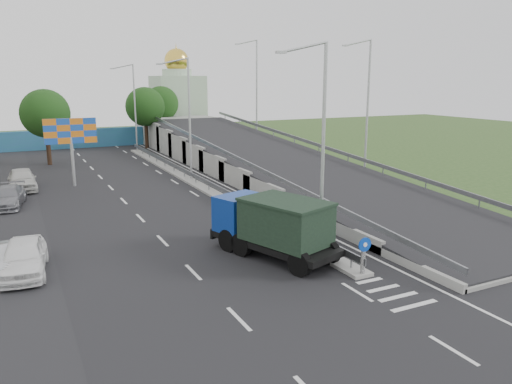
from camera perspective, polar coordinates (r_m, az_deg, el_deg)
ground at (r=21.23m, az=15.75°, el=-11.42°), size 160.00×160.00×0.00m
road_surface at (r=36.71m, az=-9.21°, el=-0.82°), size 26.00×90.00×0.04m
median at (r=41.31m, az=-6.88°, el=0.91°), size 1.00×44.00×0.20m
overpass_ramp at (r=44.01m, az=2.32°, el=3.91°), size 10.00×50.00×3.50m
median_guardrail at (r=41.18m, az=-6.91°, el=1.79°), size 0.09×44.00×0.71m
sign_bollard at (r=22.37m, az=12.19°, el=-7.10°), size 0.64×0.23×1.67m
lamp_post_near at (r=24.38m, az=7.34°, el=6.27°), size 2.74×0.18×10.08m
lamp_post_mid at (r=42.45m, az=-7.86°, el=8.99°), size 2.74×0.18×10.08m
lamp_post_far at (r=61.73m, az=-13.86°, el=9.89°), size 2.74×0.18×10.08m
blue_wall at (r=67.24m, az=-18.21°, el=5.89°), size 30.00×0.50×2.40m
church at (r=77.83m, az=-8.92°, el=10.26°), size 7.00×7.00×13.80m
billboard at (r=42.63m, az=-20.42°, el=6.13°), size 4.00×0.24×5.50m
tree_left_mid at (r=54.40m, az=-22.95°, el=8.25°), size 4.80×4.80×7.60m
tree_median_far at (r=64.13m, az=-12.56°, el=9.49°), size 4.80×4.80×7.60m
tree_ramp_far at (r=71.91m, az=-10.79°, el=9.89°), size 4.80×4.80×7.60m
dump_truck at (r=24.32m, az=1.90°, el=-3.67°), size 4.53×7.18×2.98m
parked_car_a at (r=24.67m, az=-25.03°, el=-6.75°), size 2.35×4.82×1.58m
parked_car_b at (r=24.85m, az=-25.65°, el=-6.92°), size 1.67×4.26×1.38m
parked_car_d at (r=37.92m, az=-26.51°, el=-0.51°), size 2.70×5.03×1.38m
parked_car_e at (r=43.12m, az=-25.18°, el=1.30°), size 2.09×5.06×1.72m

